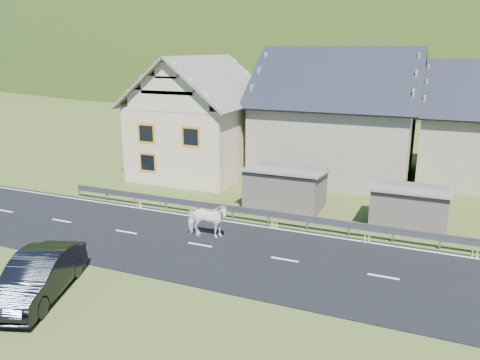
% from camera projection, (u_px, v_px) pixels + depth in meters
% --- Properties ---
extents(ground, '(160.00, 160.00, 0.00)m').
position_uv_depth(ground, '(285.00, 260.00, 19.65)').
color(ground, '#344615').
rests_on(ground, ground).
extents(road, '(60.00, 7.00, 0.04)m').
position_uv_depth(road, '(285.00, 260.00, 19.65)').
color(road, black).
rests_on(road, ground).
extents(lane_markings, '(60.00, 6.60, 0.01)m').
position_uv_depth(lane_markings, '(285.00, 259.00, 19.64)').
color(lane_markings, silver).
rests_on(lane_markings, road).
extents(guardrail, '(28.10, 0.09, 0.75)m').
position_uv_depth(guardrail, '(307.00, 219.00, 22.77)').
color(guardrail, '#93969B').
rests_on(guardrail, ground).
extents(shed_left, '(4.30, 3.30, 2.40)m').
position_uv_depth(shed_left, '(286.00, 189.00, 25.87)').
color(shed_left, brown).
rests_on(shed_left, ground).
extents(shed_right, '(3.80, 2.90, 2.20)m').
position_uv_depth(shed_right, '(409.00, 208.00, 23.06)').
color(shed_right, brown).
rests_on(shed_right, ground).
extents(house_cream, '(7.80, 9.80, 8.30)m').
position_uv_depth(house_cream, '(201.00, 111.00, 32.83)').
color(house_cream, beige).
rests_on(house_cream, ground).
extents(house_stone_a, '(10.80, 9.80, 8.90)m').
position_uv_depth(house_stone_a, '(337.00, 108.00, 32.10)').
color(house_stone_a, gray).
rests_on(house_stone_a, ground).
extents(mountain, '(440.00, 280.00, 260.00)m').
position_uv_depth(mountain, '(432.00, 124.00, 183.27)').
color(mountain, black).
rests_on(mountain, ground).
extents(conifer_patch, '(76.00, 50.00, 28.00)m').
position_uv_depth(conifer_patch, '(217.00, 58.00, 136.11)').
color(conifer_patch, black).
rests_on(conifer_patch, ground).
extents(horse, '(1.26, 2.13, 1.69)m').
position_uv_depth(horse, '(207.00, 220.00, 21.74)').
color(horse, white).
rests_on(horse, road).
extents(car, '(3.13, 5.11, 1.59)m').
position_uv_depth(car, '(38.00, 276.00, 16.62)').
color(car, black).
rests_on(car, ground).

